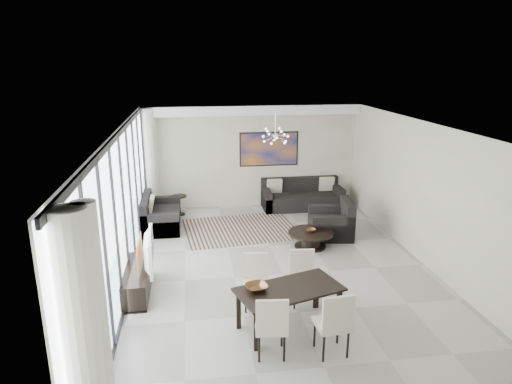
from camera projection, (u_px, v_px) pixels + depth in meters
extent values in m
cube|color=#A8A39B|center=(283.00, 273.00, 9.05)|extent=(6.00, 9.00, 0.02)
cube|color=white|center=(285.00, 129.00, 8.24)|extent=(6.00, 9.00, 0.02)
cube|color=beige|center=(251.00, 156.00, 12.91)|extent=(6.00, 0.02, 2.90)
cube|color=beige|center=(379.00, 346.00, 4.38)|extent=(6.00, 0.02, 2.90)
cube|color=beige|center=(431.00, 198.00, 9.07)|extent=(0.02, 9.00, 2.90)
cube|color=white|center=(122.00, 212.00, 8.23)|extent=(0.01, 8.95, 2.85)
cube|color=black|center=(118.00, 135.00, 7.84)|extent=(0.04, 8.95, 0.10)
cube|color=black|center=(130.00, 283.00, 8.63)|extent=(0.04, 8.95, 0.06)
cube|color=black|center=(72.00, 343.00, 4.44)|extent=(0.04, 0.05, 2.88)
cube|color=black|center=(92.00, 293.00, 5.39)|extent=(0.04, 0.05, 2.88)
cube|color=black|center=(106.00, 258.00, 6.33)|extent=(0.04, 0.05, 2.88)
cube|color=black|center=(116.00, 232.00, 7.28)|extent=(0.04, 0.05, 2.88)
cube|color=black|center=(124.00, 212.00, 8.23)|extent=(0.04, 0.05, 2.88)
cube|color=black|center=(131.00, 196.00, 9.18)|extent=(0.04, 0.05, 2.88)
cube|color=black|center=(136.00, 183.00, 10.13)|extent=(0.04, 0.05, 2.88)
cube|color=black|center=(140.00, 172.00, 11.08)|extent=(0.04, 0.05, 2.88)
cube|color=black|center=(144.00, 164.00, 12.03)|extent=(0.04, 0.05, 2.88)
cylinder|color=silver|center=(83.00, 351.00, 4.31)|extent=(0.36, 0.36, 2.85)
cylinder|color=silver|center=(150.00, 162.00, 12.19)|extent=(0.36, 0.36, 2.85)
cube|color=white|center=(252.00, 110.00, 12.36)|extent=(5.98, 0.40, 0.26)
cube|color=#BC631A|center=(269.00, 149.00, 12.90)|extent=(1.68, 0.04, 0.98)
cylinder|color=silver|center=(275.00, 124.00, 10.73)|extent=(0.02, 0.02, 0.55)
sphere|color=silver|center=(275.00, 136.00, 10.81)|extent=(0.12, 0.12, 0.12)
cube|color=black|center=(240.00, 229.00, 11.44)|extent=(2.94, 2.38, 0.01)
cylinder|color=black|center=(311.00, 233.00, 10.28)|extent=(1.02, 1.02, 0.04)
cylinder|color=black|center=(310.00, 240.00, 10.33)|extent=(0.45, 0.45, 0.32)
cylinder|color=black|center=(310.00, 246.00, 10.37)|extent=(0.71, 0.71, 0.03)
imported|color=brown|center=(311.00, 230.00, 10.27)|extent=(0.24, 0.24, 0.07)
cube|color=black|center=(302.00, 201.00, 13.01)|extent=(2.26, 0.92, 0.41)
cube|color=black|center=(300.00, 184.00, 13.24)|extent=(2.26, 0.18, 0.41)
cube|color=black|center=(267.00, 200.00, 12.84)|extent=(0.18, 0.92, 0.60)
cube|color=black|center=(337.00, 196.00, 13.13)|extent=(0.18, 0.92, 0.60)
cube|color=black|center=(162.00, 219.00, 11.52)|extent=(0.92, 1.63, 0.41)
cube|color=black|center=(146.00, 205.00, 11.36)|extent=(0.18, 1.63, 0.41)
cube|color=black|center=(160.00, 226.00, 10.81)|extent=(0.92, 0.18, 0.59)
cube|color=black|center=(163.00, 207.00, 12.18)|extent=(0.92, 0.18, 0.59)
cube|color=black|center=(330.00, 227.00, 10.96)|extent=(1.13, 1.17, 0.44)
cube|color=black|center=(348.00, 210.00, 10.84)|extent=(0.35, 1.06, 0.44)
cube|color=black|center=(328.00, 217.00, 11.34)|extent=(1.00, 0.34, 0.63)
cube|color=black|center=(333.00, 229.00, 10.53)|extent=(1.00, 0.34, 0.63)
cylinder|color=black|center=(179.00, 196.00, 12.36)|extent=(0.40, 0.40, 0.04)
cylinder|color=black|center=(179.00, 206.00, 12.43)|extent=(0.06, 0.06, 0.50)
cylinder|color=black|center=(180.00, 214.00, 12.50)|extent=(0.28, 0.28, 0.03)
cube|color=black|center=(138.00, 280.00, 8.28)|extent=(0.43, 1.52, 0.47)
imported|color=gray|center=(144.00, 251.00, 8.14)|extent=(0.21, 1.14, 0.65)
cube|color=black|center=(289.00, 289.00, 7.08)|extent=(1.80, 1.27, 0.04)
cube|color=black|center=(256.00, 331.00, 6.60)|extent=(0.07, 0.07, 0.64)
cube|color=black|center=(239.00, 310.00, 7.15)|extent=(0.07, 0.07, 0.64)
cube|color=black|center=(339.00, 308.00, 7.21)|extent=(0.07, 0.07, 0.64)
cube|color=black|center=(317.00, 290.00, 7.76)|extent=(0.07, 0.07, 0.64)
cube|color=beige|center=(271.00, 326.00, 6.48)|extent=(0.50, 0.50, 0.06)
cube|color=beige|center=(272.00, 318.00, 6.22)|extent=(0.45, 0.10, 0.55)
cylinder|color=black|center=(258.00, 334.00, 6.71)|extent=(0.04, 0.04, 0.42)
cylinder|color=black|center=(284.00, 348.00, 6.38)|extent=(0.04, 0.04, 0.42)
cube|color=beige|center=(332.00, 324.00, 6.51)|extent=(0.50, 0.50, 0.06)
cube|color=beige|center=(338.00, 315.00, 6.25)|extent=(0.47, 0.09, 0.57)
cylinder|color=black|center=(315.00, 334.00, 6.71)|extent=(0.04, 0.04, 0.43)
cylinder|color=black|center=(348.00, 345.00, 6.45)|extent=(0.04, 0.04, 0.43)
cube|color=beige|center=(256.00, 285.00, 7.72)|extent=(0.48, 0.48, 0.06)
cube|color=beige|center=(256.00, 267.00, 7.83)|extent=(0.43, 0.11, 0.52)
cylinder|color=black|center=(266.00, 302.00, 7.62)|extent=(0.04, 0.04, 0.40)
cylinder|color=black|center=(246.00, 292.00, 7.94)|extent=(0.04, 0.04, 0.40)
cube|color=beige|center=(303.00, 281.00, 7.85)|extent=(0.47, 0.47, 0.06)
cube|color=beige|center=(302.00, 263.00, 7.96)|extent=(0.43, 0.08, 0.52)
cylinder|color=black|center=(314.00, 297.00, 7.77)|extent=(0.04, 0.04, 0.40)
cylinder|color=black|center=(292.00, 288.00, 8.07)|extent=(0.04, 0.04, 0.40)
imported|color=brown|center=(257.00, 287.00, 7.03)|extent=(0.41, 0.41, 0.08)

